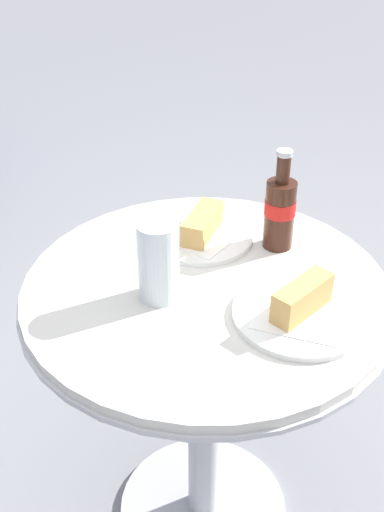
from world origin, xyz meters
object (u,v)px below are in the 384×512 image
Objects in this scene: bistro_table at (205,351)px; cola_bottle_left at (280,210)px; drinking_glass at (158,264)px; lunch_plate_near at (301,309)px; lunch_plate_far at (201,231)px.

cola_bottle_left is (0.20, -0.03, 0.25)m from bistro_table.
drinking_glass reaches higher than lunch_plate_near.
lunch_plate_near is (-0.18, -0.16, -0.07)m from cola_bottle_left.
cola_bottle_left is at bearing -60.57° from lunch_plate_far.
drinking_glass is at bearing 151.78° from bistro_table.
drinking_glass reaches higher than lunch_plate_far.
lunch_plate_near is (0.03, -0.19, 0.19)m from bistro_table.
lunch_plate_far is (0.12, 0.11, 0.19)m from bistro_table.
lunch_plate_far is at bearing 17.80° from drinking_glass.
drinking_glass is at bearing 165.66° from cola_bottle_left.
bistro_table is 0.27m from lunch_plate_near.
lunch_plate_near is 1.08× the size of lunch_plate_far.
lunch_plate_near is (0.11, -0.24, -0.05)m from drinking_glass.
lunch_plate_far is at bearing 72.09° from lunch_plate_near.
lunch_plate_far reaches higher than bistro_table.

